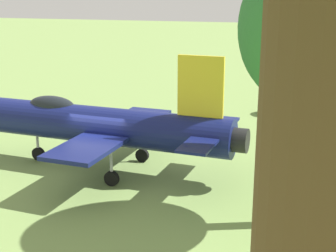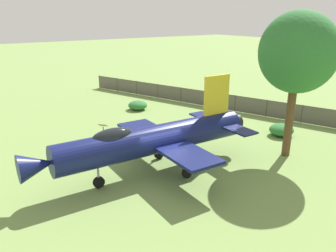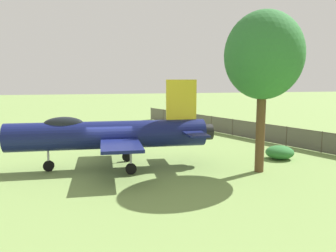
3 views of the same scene
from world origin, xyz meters
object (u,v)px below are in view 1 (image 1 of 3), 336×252
at_px(display_jet, 95,124).
at_px(shade_tree, 307,29).
at_px(info_plaque, 153,114).
at_px(shrub_by_tree, 272,108).

distance_m(display_jet, shade_tree, 9.82).
bearing_deg(info_plaque, shrub_by_tree, 131.74).
xyz_separation_m(shrub_by_tree, info_plaque, (5.29, -5.93, 0.44)).
xyz_separation_m(shade_tree, info_plaque, (-9.29, -8.09, -5.45)).
bearing_deg(display_jet, info_plaque, -89.25).
height_order(display_jet, shrub_by_tree, display_jet).
bearing_deg(shade_tree, info_plaque, -138.93).
xyz_separation_m(display_jet, shade_tree, (2.76, 8.37, 4.31)).
height_order(display_jet, info_plaque, display_jet).
distance_m(shrub_by_tree, info_plaque, 7.96).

